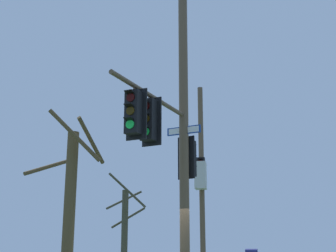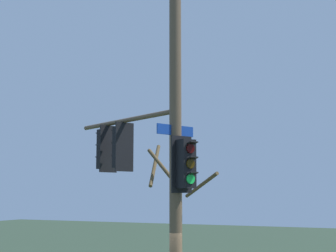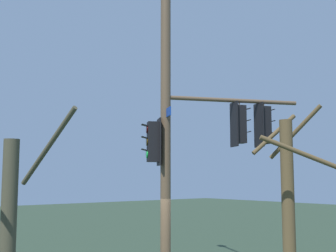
# 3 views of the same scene
# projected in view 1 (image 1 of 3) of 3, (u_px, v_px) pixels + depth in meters

# --- Properties ---
(main_signal_pole_assembly) EXTENTS (4.21, 4.36, 9.77)m
(main_signal_pole_assembly) POSITION_uv_depth(u_px,v_px,m) (178.00, 121.00, 13.62)
(main_signal_pole_assembly) COLOR brown
(main_signal_pole_assembly) RESTS_ON ground
(secondary_pole_assembly) EXTENTS (0.52, 0.79, 8.10)m
(secondary_pole_assembly) POSITION_uv_depth(u_px,v_px,m) (201.00, 178.00, 18.92)
(secondary_pole_assembly) COLOR brown
(secondary_pole_assembly) RESTS_ON ground
(bare_tree_behind_pole) EXTENTS (2.14, 2.15, 4.90)m
(bare_tree_behind_pole) POSITION_uv_depth(u_px,v_px,m) (69.00, 206.00, 12.34)
(bare_tree_behind_pole) COLOR brown
(bare_tree_behind_pole) RESTS_ON ground
(bare_tree_across_street) EXTENTS (1.76, 1.79, 4.28)m
(bare_tree_across_street) POSITION_uv_depth(u_px,v_px,m) (125.00, 232.00, 18.47)
(bare_tree_across_street) COLOR #424030
(bare_tree_across_street) RESTS_ON ground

